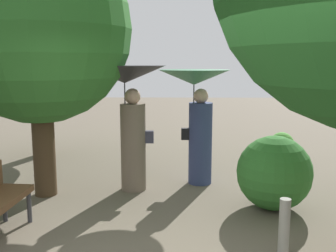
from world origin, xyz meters
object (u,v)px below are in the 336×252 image
object	(u,v)px
person_left	(128,99)
tree_near_left	(39,41)
person_right	(197,103)
path_marker_post	(284,227)
tree_far_back	(37,14)

from	to	relation	value
person_left	tree_near_left	size ratio (longest dim) A/B	0.52
person_right	tree_near_left	distance (m)	4.12
person_left	tree_near_left	xyz separation A→B (m)	(-2.24, 2.45, 1.03)
person_right	tree_near_left	xyz separation A→B (m)	(-3.37, 2.08, 1.14)
person_left	path_marker_post	bearing A→B (deg)	-139.98
person_left	tree_far_back	distance (m)	1.86
person_left	tree_far_back	xyz separation A→B (m)	(-1.31, -0.28, 1.30)
tree_far_back	path_marker_post	world-z (taller)	tree_far_back
person_left	path_marker_post	xyz separation A→B (m)	(1.96, -2.21, -1.19)
person_left	tree_far_back	bearing A→B (deg)	100.44
tree_near_left	path_marker_post	size ratio (longest dim) A/B	6.13
tree_near_left	person_right	bearing A→B (deg)	-31.72
person_left	path_marker_post	distance (m)	3.19
person_left	person_right	size ratio (longest dim) A/B	1.04
tree_near_left	tree_far_back	distance (m)	2.90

